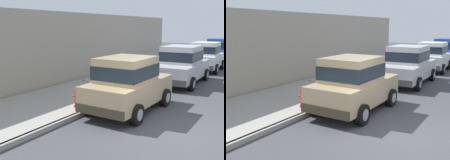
% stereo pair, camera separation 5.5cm
% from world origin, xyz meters
% --- Properties ---
extents(ground_plane, '(80.00, 80.00, 0.00)m').
position_xyz_m(ground_plane, '(0.00, 0.00, 0.00)').
color(ground_plane, '#424247').
extents(curb, '(0.16, 64.00, 0.14)m').
position_xyz_m(curb, '(-3.20, 0.00, 0.07)').
color(curb, gray).
rests_on(curb, ground).
extents(sidewalk, '(3.60, 64.00, 0.14)m').
position_xyz_m(sidewalk, '(-5.00, 0.00, 0.07)').
color(sidewalk, '#99968E').
rests_on(sidewalk, ground).
extents(car_tan_hatchback, '(1.99, 3.82, 1.88)m').
position_xyz_m(car_tan_hatchback, '(-2.16, 1.11, 0.98)').
color(car_tan_hatchback, tan).
rests_on(car_tan_hatchback, ground).
extents(car_silver_sedan, '(2.12, 4.64, 1.92)m').
position_xyz_m(car_silver_sedan, '(-2.12, 6.57, 0.98)').
color(car_silver_sedan, '#BCBCC1').
rests_on(car_silver_sedan, ground).
extents(car_white_hatchback, '(2.04, 3.85, 1.88)m').
position_xyz_m(car_white_hatchback, '(-2.10, 11.31, 0.98)').
color(car_white_hatchback, white).
rests_on(car_white_hatchback, ground).
extents(car_blue_sedan, '(2.16, 4.66, 1.92)m').
position_xyz_m(car_blue_sedan, '(-2.18, 16.29, 0.98)').
color(car_blue_sedan, '#28479E').
rests_on(car_blue_sedan, ground).
extents(dog_grey, '(0.64, 0.49, 0.49)m').
position_xyz_m(dog_grey, '(-4.98, 2.68, 0.43)').
color(dog_grey, '#999691').
rests_on(dog_grey, sidewalk).
extents(fire_hydrant, '(0.34, 0.24, 0.72)m').
position_xyz_m(fire_hydrant, '(-3.65, 0.18, 0.48)').
color(fire_hydrant, red).
rests_on(fire_hydrant, sidewalk).
extents(building_facade, '(0.50, 20.00, 3.56)m').
position_xyz_m(building_facade, '(-7.10, 5.35, 1.78)').
color(building_facade, '#9E9384').
rests_on(building_facade, ground).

